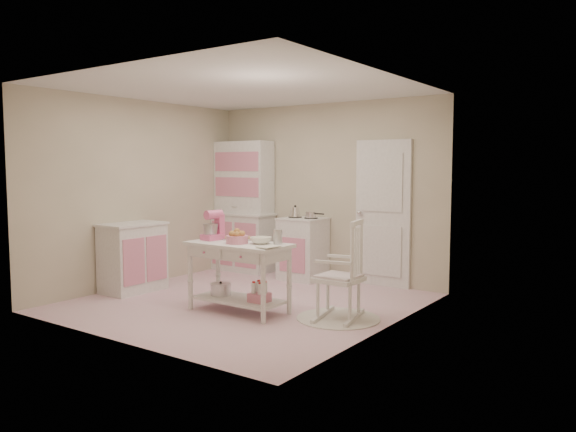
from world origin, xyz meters
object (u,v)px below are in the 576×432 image
Objects in this scene: work_table at (239,277)px; stand_mixer at (212,226)px; rocking_chair at (339,269)px; bread_basket at (237,240)px; hutch at (242,206)px; stove at (303,249)px; base_cabinet at (133,257)px.

stand_mixer is (-0.42, 0.02, 0.57)m from work_table.
rocking_chair reaches higher than bread_basket.
stove is at bearing -2.39° from hutch.
work_table is (1.64, -2.03, -0.64)m from hutch.
hutch is 2.35m from stand_mixer.
stove is 2.44m from base_cabinet.
base_cabinet reaches higher than bread_basket.
rocking_chair is 1.20m from bread_basket.
rocking_chair is 0.92× the size of work_table.
work_table is at bearing 5.31° from stand_mixer.
rocking_chair is (2.73, -1.64, -0.49)m from hutch.
stove is at bearing 102.62° from bread_basket.
bread_basket is (0.44, -0.07, -0.12)m from stand_mixer.
hutch is at bearing 83.90° from base_cabinet.
base_cabinet is 0.77× the size of work_table.
stove is (1.20, -0.05, -0.58)m from hutch.
work_table is at bearing -173.12° from rocking_chair.
rocking_chair is 4.40× the size of bread_basket.
base_cabinet is 2.71× the size of stand_mixer.
stove is at bearing 102.38° from work_table.
hutch is at bearing 128.82° from work_table.
work_table is 4.80× the size of bread_basket.
bread_basket is (1.66, -2.08, -0.19)m from hutch.
rocking_chair is (2.95, 0.39, 0.09)m from base_cabinet.
stove is 2.03m from work_table.
base_cabinet reaches higher than work_table.
rocking_chair is 3.24× the size of stand_mixer.
rocking_chair is at bearing -46.15° from stove.
work_table is at bearing -51.18° from hutch.
stove is 0.84× the size of rocking_chair.
hutch is 8.32× the size of bread_basket.
stand_mixer is at bearing -178.96° from rocking_chair.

